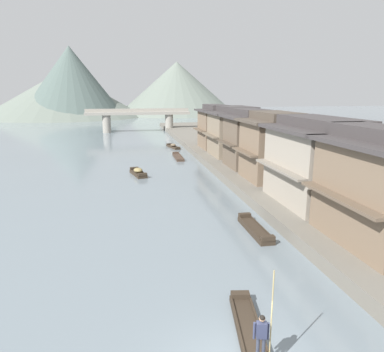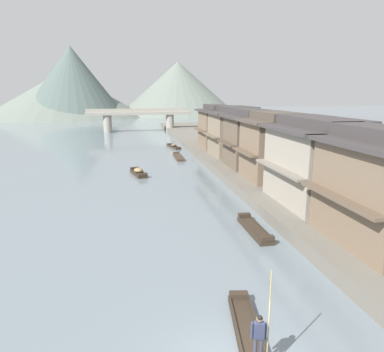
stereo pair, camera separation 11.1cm
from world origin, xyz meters
The scene contains 17 objects.
riverbank_right centered at (15.10, 30.00, 0.40)m, with size 18.00×110.00×0.80m, color #6B665B.
boat_foreground_poled centered at (0.89, 0.98, 0.15)m, with size 1.74×5.61×0.46m.
boatman_person centered at (0.70, -0.27, 1.46)m, with size 0.57×0.31×3.04m.
boat_moored_nearest centered at (3.81, 37.47, 0.13)m, with size 1.07×5.50×0.40m.
boat_moored_second centered at (4.69, 10.77, 0.19)m, with size 0.92×4.37×0.56m.
boat_moored_third centered at (4.40, 46.58, 0.22)m, with size 1.74×4.62×0.66m.
boat_moored_far centered at (-1.90, 28.20, 0.30)m, with size 1.78×3.74×0.79m.
house_waterfront_nearest centered at (9.70, 6.36, 3.80)m, with size 5.20×7.36×6.14m.
house_waterfront_second centered at (10.33, 13.56, 3.79)m, with size 6.46×7.94×6.14m.
house_waterfront_tall centered at (10.18, 20.93, 3.81)m, with size 6.16×6.02×6.14m.
house_waterfront_narrow centered at (9.94, 26.74, 3.81)m, with size 5.67×5.93×6.14m.
house_waterfront_far centered at (10.65, 33.96, 3.79)m, with size 7.09×7.20×6.14m.
house_waterfront_end centered at (9.73, 40.52, 3.81)m, with size 5.26×6.59×6.14m.
stone_bridge centered at (0.00, 71.15, 3.29)m, with size 22.91×2.40×5.11m.
hill_far_west centered at (-23.89, 128.35, 8.11)m, with size 56.58×56.58×16.22m, color slate.
hill_far_centre centered at (18.12, 134.40, 10.16)m, with size 47.39×47.39×20.31m, color slate.
hill_far_east centered at (-20.19, 120.89, 11.90)m, with size 36.08×36.08×23.80m, color #4C5B56.
Camera 1 is at (-3.18, -9.18, 8.62)m, focal length 33.25 mm.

